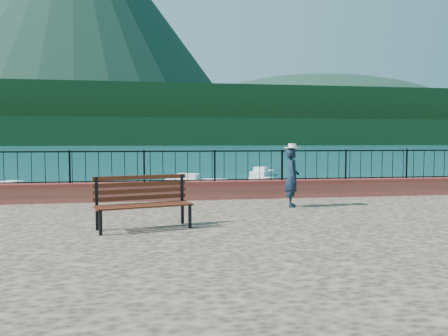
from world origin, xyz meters
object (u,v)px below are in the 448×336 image
object	(u,v)px
boat_1	(265,193)
boat_2	(265,183)
boat_5	(262,171)
boat_3	(16,187)
boat_0	(128,193)
park_bench	(144,213)
person	(292,177)
boat_4	(196,179)

from	to	relation	value
boat_1	boat_2	xyz separation A→B (m)	(1.39, 5.31, 0.00)
boat_5	boat_3	bearing A→B (deg)	152.56
boat_1	boat_3	bearing A→B (deg)	-167.89
boat_0	boat_3	bearing A→B (deg)	146.55
park_bench	boat_5	bearing A→B (deg)	56.64
boat_3	boat_5	xyz separation A→B (m)	(17.28, 10.80, 0.00)
person	boat_0	world-z (taller)	person
person	boat_2	size ratio (longest dim) A/B	0.44
boat_0	boat_3	size ratio (longest dim) A/B	1.06
boat_0	boat_1	distance (m)	6.98
person	boat_3	xyz separation A→B (m)	(-11.65, 14.76, -1.63)
boat_1	boat_4	size ratio (longest dim) A/B	0.98
boat_1	boat_3	distance (m)	14.35
boat_0	boat_2	size ratio (longest dim) A/B	1.16
boat_0	boat_3	distance (m)	7.68
boat_1	boat_2	bearing A→B (deg)	108.33
park_bench	boat_2	bearing A→B (deg)	53.24
boat_5	boat_2	bearing A→B (deg)	-162.62
person	boat_1	size ratio (longest dim) A/B	0.41
boat_5	boat_0	bearing A→B (deg)	174.65
boat_0	boat_4	world-z (taller)	same
person	boat_1	xyz separation A→B (m)	(1.76, 9.64, -1.63)
park_bench	boat_3	xyz separation A→B (m)	(-7.59, 17.24, -1.13)
boat_3	boat_4	size ratio (longest dim) A/B	0.98
boat_0	boat_5	distance (m)	18.37
person	boat_1	world-z (taller)	person
person	boat_0	bearing A→B (deg)	40.87
boat_4	person	bearing A→B (deg)	-63.43
boat_2	boat_5	world-z (taller)	same
boat_4	park_bench	bearing A→B (deg)	-74.94
boat_3	boat_0	bearing A→B (deg)	-90.28
boat_0	boat_2	world-z (taller)	same
boat_0	boat_5	size ratio (longest dim) A/B	1.29
boat_1	boat_3	world-z (taller)	same
boat_1	boat_4	distance (m)	8.99
person	boat_4	world-z (taller)	person
person	boat_0	distance (m)	11.96
boat_2	boat_3	size ratio (longest dim) A/B	0.92
park_bench	boat_5	world-z (taller)	park_bench
boat_4	boat_0	bearing A→B (deg)	-95.54
boat_5	person	bearing A→B (deg)	-161.87
boat_5	boat_4	bearing A→B (deg)	168.76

